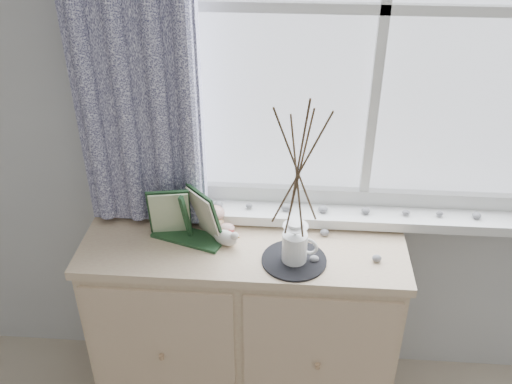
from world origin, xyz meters
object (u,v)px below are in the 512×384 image
Objects in this scene: botanical_book at (185,219)px; toadstool_cluster at (216,218)px; sideboard at (245,324)px; twig_pitcher at (298,167)px.

toadstool_cluster is at bearing 63.13° from botanical_book.
sideboard is at bearing 24.24° from botanical_book.
sideboard is 3.87× the size of botanical_book.
botanical_book is 0.46× the size of twig_pitcher.
botanical_book is 0.15m from toadstool_cluster.
sideboard is 0.84m from twig_pitcher.
botanical_book is 2.12× the size of toadstool_cluster.
botanical_book is (-0.21, -0.02, 0.53)m from sideboard.
toadstool_cluster is (0.10, 0.10, -0.06)m from botanical_book.
sideboard is 8.21× the size of toadstool_cluster.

